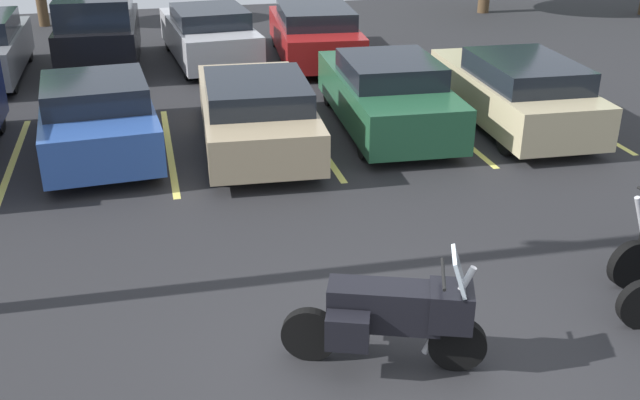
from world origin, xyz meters
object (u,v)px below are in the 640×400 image
car_blue (97,115)px  car_champagne (515,91)px  car_tan (256,111)px  car_far_red (314,33)px  motorcycle_touring (392,313)px  car_green (387,93)px  car_far_black (99,31)px  car_far_silver (209,35)px

car_blue → car_champagne: size_ratio=0.93×
car_tan → car_far_red: 6.69m
motorcycle_touring → car_champagne: car_champagne is taller
car_green → car_far_black: 8.36m
car_far_silver → car_far_red: (2.74, -0.44, -0.00)m
car_green → car_far_black: bearing=132.5°
car_champagne → car_far_silver: 8.54m
car_blue → car_far_red: 7.91m
motorcycle_touring → car_blue: 7.96m
car_far_silver → car_far_red: bearing=-9.2°
car_blue → car_tan: (2.83, -0.38, -0.02)m
car_blue → car_green: size_ratio=0.95×
motorcycle_touring → car_far_silver: bearing=92.2°
car_tan → car_far_silver: car_far_silver is taller
car_champagne → car_far_black: 10.50m
motorcycle_touring → car_far_silver: car_far_silver is taller
motorcycle_touring → car_blue: size_ratio=0.45×
motorcycle_touring → car_champagne: size_ratio=0.42×
motorcycle_touring → car_blue: (-3.16, 7.30, 0.06)m
car_blue → car_champagne: (8.05, -0.36, 0.01)m
car_green → car_champagne: bearing=-9.7°
motorcycle_touring → car_far_black: (-3.29, 13.54, 0.32)m
car_green → car_blue: bearing=-179.3°
motorcycle_touring → car_far_red: (2.22, 13.11, 0.08)m
motorcycle_touring → car_far_red: size_ratio=0.41×
car_champagne → car_far_black: car_far_black is taller
car_far_red → car_blue: bearing=-132.8°
car_champagne → car_far_red: size_ratio=0.97×
motorcycle_touring → car_tan: motorcycle_touring is taller
car_far_black → car_champagne: bearing=-38.9°
car_tan → car_green: size_ratio=1.02×
car_green → car_champagne: (2.53, -0.43, 0.01)m
motorcycle_touring → car_far_black: car_far_black is taller
car_tan → car_champagne: (5.22, 0.02, 0.02)m
car_blue → car_tan: size_ratio=0.93×
car_blue → car_tan: bearing=-7.7°
motorcycle_touring → car_green: (2.36, 7.38, 0.06)m
car_green → car_far_red: 5.73m
car_blue → car_far_red: (5.38, 5.80, 0.02)m
car_champagne → car_tan: bearing=-179.7°
car_tan → car_far_silver: (-0.19, 6.63, 0.04)m
motorcycle_touring → car_far_black: 13.93m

